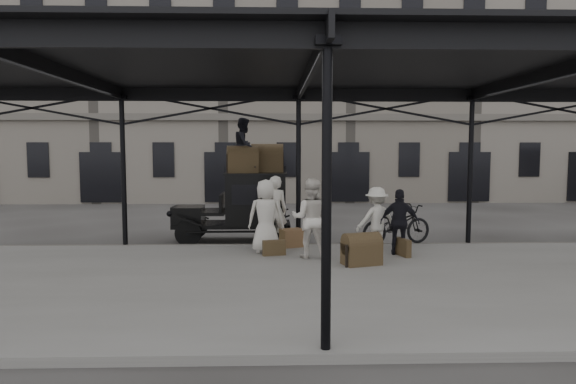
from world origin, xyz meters
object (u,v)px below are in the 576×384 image
(steamer_trunk_platform, at_px, (362,251))
(porter_official, at_px, (400,222))
(bicycle, at_px, (396,225))
(steamer_trunk_roof_near, at_px, (242,162))
(taxi, at_px, (246,204))
(porter_left, at_px, (275,211))

(steamer_trunk_platform, bearing_deg, porter_official, 25.92)
(bicycle, xyz_separation_m, steamer_trunk_platform, (-1.43, -2.45, -0.26))
(steamer_trunk_roof_near, bearing_deg, taxi, 63.29)
(taxi, height_order, steamer_trunk_platform, taxi)
(steamer_trunk_platform, bearing_deg, taxi, 110.65)
(taxi, bearing_deg, steamer_trunk_roof_near, -108.07)
(bicycle, bearing_deg, steamer_trunk_platform, 130.20)
(taxi, distance_m, steamer_trunk_roof_near, 1.34)
(porter_left, height_order, bicycle, porter_left)
(taxi, height_order, bicycle, taxi)
(porter_official, height_order, bicycle, porter_official)
(steamer_trunk_roof_near, bearing_deg, porter_official, -39.11)
(porter_official, height_order, steamer_trunk_roof_near, steamer_trunk_roof_near)
(bicycle, xyz_separation_m, steamer_trunk_roof_near, (-4.47, 1.14, 1.79))
(porter_official, relative_size, bicycle, 0.78)
(porter_left, height_order, steamer_trunk_roof_near, steamer_trunk_roof_near)
(bicycle, height_order, steamer_trunk_platform, bicycle)
(porter_left, distance_m, steamer_trunk_platform, 3.31)
(porter_official, xyz_separation_m, steamer_trunk_platform, (-1.19, -1.10, -0.54))
(bicycle, relative_size, steamer_trunk_platform, 2.53)
(taxi, relative_size, steamer_trunk_platform, 4.16)
(porter_left, distance_m, porter_official, 3.55)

